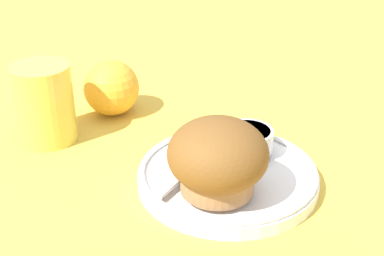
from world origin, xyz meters
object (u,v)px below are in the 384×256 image
(muffin, at_px, (218,158))
(juice_glass, at_px, (45,103))
(orange_fruit, at_px, (111,88))
(butter_knife, at_px, (198,157))

(muffin, relative_size, juice_glass, 1.02)
(muffin, distance_m, orange_fruit, 0.25)
(orange_fruit, height_order, juice_glass, juice_glass)
(butter_knife, bearing_deg, muffin, -132.47)
(muffin, relative_size, orange_fruit, 1.33)
(muffin, relative_size, butter_knife, 0.58)
(juice_glass, bearing_deg, butter_knife, -72.69)
(juice_glass, bearing_deg, orange_fruit, -2.39)
(butter_knife, height_order, orange_fruit, orange_fruit)
(muffin, xyz_separation_m, orange_fruit, (0.07, 0.24, -0.02))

